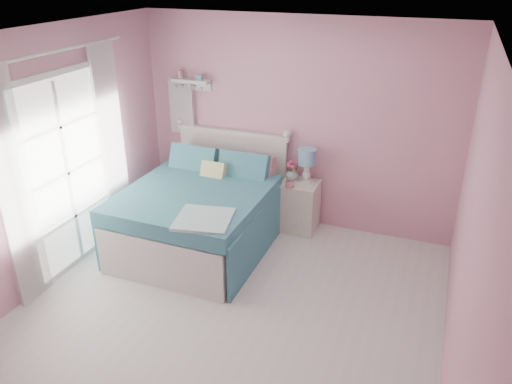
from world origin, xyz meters
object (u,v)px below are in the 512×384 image
Objects in this scene: nightstand at (299,206)px; teacup at (290,184)px; vase at (292,174)px; table_lamp at (307,159)px; bed at (202,214)px.

nightstand is 0.41m from teacup.
vase reaches higher than nightstand.
table_lamp is at bearing -2.98° from vase.
teacup is at bearing -123.24° from table_lamp.
bed is 19.21× the size of teacup.
nightstand is 0.63m from table_lamp.
bed reaches higher than vase.
bed reaches higher than teacup.
bed reaches higher than table_lamp.
table_lamp is 0.29m from vase.
vase is at bearing 101.66° from teacup.
teacup is (-0.08, -0.17, 0.36)m from nightstand.
teacup is at bearing -78.34° from vase.
table_lamp is (0.06, 0.05, 0.63)m from nightstand.
vase is at bearing 156.67° from nightstand.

